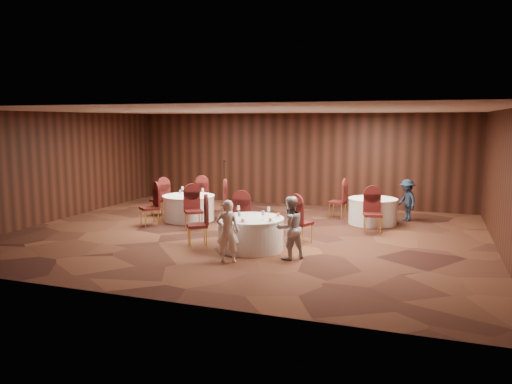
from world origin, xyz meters
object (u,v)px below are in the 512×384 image
(table_right, at_px, (373,211))
(man_c, at_px, (407,200))
(table_main, at_px, (251,233))
(woman_a, at_px, (228,231))
(woman_b, at_px, (290,228))
(table_left, at_px, (189,208))
(mic_stand, at_px, (224,192))

(table_right, height_order, man_c, man_c)
(table_main, height_order, table_right, same)
(woman_a, height_order, woman_b, woman_b)
(table_right, bearing_deg, table_left, -166.40)
(table_main, xyz_separation_m, woman_b, (1.05, -0.47, 0.30))
(table_left, xyz_separation_m, woman_a, (2.84, -3.75, 0.29))
(table_main, distance_m, table_right, 4.51)
(table_main, bearing_deg, woman_a, -94.65)
(table_left, bearing_deg, woman_b, -37.70)
(table_main, distance_m, table_left, 3.92)
(table_right, distance_m, woman_b, 4.53)
(table_right, relative_size, woman_b, 1.02)
(table_main, bearing_deg, woman_b, -24.20)
(table_right, distance_m, mic_stand, 5.46)
(table_main, bearing_deg, man_c, 55.50)
(table_right, xyz_separation_m, man_c, (0.89, 0.78, 0.24))
(man_c, bearing_deg, table_right, -81.48)
(table_main, bearing_deg, table_right, 59.26)
(table_left, bearing_deg, table_main, -41.64)
(man_c, bearing_deg, woman_b, -55.24)
(table_main, relative_size, mic_stand, 0.97)
(table_left, xyz_separation_m, man_c, (6.13, 2.05, 0.24))
(mic_stand, bearing_deg, table_left, -89.49)
(table_left, relative_size, mic_stand, 0.98)
(table_main, xyz_separation_m, table_right, (2.30, 3.87, -0.00))
(woman_a, distance_m, man_c, 6.66)
(table_main, distance_m, woman_a, 1.18)
(table_left, bearing_deg, table_right, 13.60)
(table_left, bearing_deg, woman_a, -52.88)
(woman_b, height_order, man_c, woman_b)
(mic_stand, height_order, man_c, mic_stand)
(table_right, height_order, woman_b, woman_b)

